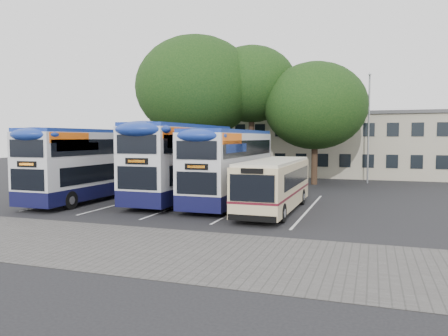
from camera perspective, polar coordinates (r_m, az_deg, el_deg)
ground at (r=19.60m, az=-0.54°, el=-7.18°), size 120.00×120.00×0.00m
paving_strip at (r=16.04m, az=-13.52°, el=-9.80°), size 40.00×6.00×0.01m
bay_lines at (r=25.54m, az=-4.76°, el=-4.56°), size 14.12×11.00×0.01m
depot_building at (r=45.58m, az=10.84°, el=3.12°), size 32.40×8.40×6.20m
lamp_post at (r=38.13m, az=18.38°, el=5.73°), size 0.25×1.05×9.06m
tree_left at (r=37.58m, az=-3.66°, el=10.43°), size 10.19×10.19×12.36m
tree_mid at (r=37.77m, az=3.63°, el=10.84°), size 7.60×7.60×11.55m
tree_right at (r=36.13m, az=11.83°, el=7.94°), size 8.25×8.25×9.85m
bus_dd_left at (r=27.71m, az=-17.00°, el=0.85°), size 2.50×10.30×4.29m
bus_dd_mid at (r=26.68m, az=-5.36°, el=1.22°), size 2.66×10.96×4.57m
bus_dd_right at (r=25.07m, az=0.85°, el=0.63°), size 2.46×10.14×4.23m
bus_single at (r=22.73m, az=6.66°, el=-1.83°), size 2.26×8.89×2.65m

